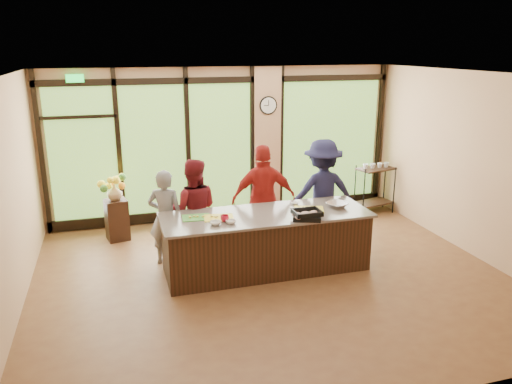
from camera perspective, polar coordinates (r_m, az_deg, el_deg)
floor at (r=7.69m, az=1.82°, el=-9.69°), size 7.00×7.00×0.00m
ceiling at (r=6.92m, az=2.05°, el=13.23°), size 7.00×7.00×0.00m
back_wall at (r=9.98m, az=-3.52°, el=5.50°), size 7.00×0.00×7.00m
left_wall at (r=6.94m, az=-26.67°, el=-1.12°), size 0.00×6.00×6.00m
right_wall at (r=8.88m, az=23.92°, el=2.74°), size 0.00×6.00×6.00m
window_wall at (r=9.99m, az=-2.54°, el=4.91°), size 6.90×0.12×3.00m
island_base at (r=7.77m, az=1.15°, el=-5.84°), size 3.10×1.00×0.88m
countertop at (r=7.61m, az=1.17°, el=-2.64°), size 3.20×1.10×0.04m
wall_clock at (r=9.96m, az=1.41°, el=9.87°), size 0.36×0.04×0.36m
cook_left at (r=8.00m, az=-10.28°, el=-2.89°), size 0.67×0.56×1.55m
cook_midleft at (r=8.10m, az=-7.16°, el=-2.03°), size 0.94×0.81×1.68m
cook_midright at (r=8.32m, az=0.90°, el=-0.82°), size 1.12×0.56×1.84m
cook_right at (r=8.73m, az=7.56°, el=-0.05°), size 1.24×0.77×1.86m
roasting_pan at (r=7.39m, az=5.83°, el=-2.85°), size 0.49×0.44×0.07m
mixing_bowl at (r=7.99m, az=9.28°, el=-1.46°), size 0.42×0.42×0.08m
cutting_board_left at (r=7.47m, az=-6.85°, el=-2.92°), size 0.44×0.35×0.01m
cutting_board_center at (r=7.43m, az=-4.27°, el=-2.95°), size 0.48×0.39×0.01m
cutting_board_right at (r=7.82m, az=6.08°, el=-1.99°), size 0.53×0.46×0.01m
prep_bowl_near at (r=7.15m, az=-4.65°, el=-3.57°), size 0.21×0.21×0.05m
prep_bowl_mid at (r=7.20m, az=-2.89°, el=-3.42°), size 0.19×0.19×0.05m
prep_bowl_far at (r=8.07m, az=4.48°, el=-1.30°), size 0.16×0.16×0.03m
red_ramekin at (r=7.27m, az=-3.60°, el=-3.02°), size 0.13×0.13×0.10m
flower_stand at (r=9.32m, az=-15.61°, el=-3.06°), size 0.44×0.44×0.74m
flower_vase at (r=9.17m, az=-15.85°, el=-0.04°), size 0.28×0.28×0.28m
bar_cart at (r=10.71m, az=13.42°, el=1.03°), size 0.85×0.60×1.05m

